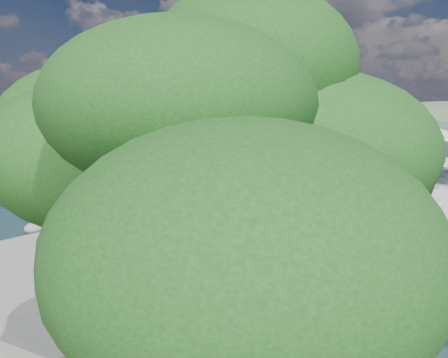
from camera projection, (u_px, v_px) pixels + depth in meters
ground at (154, 246)px, 20.37m from camera, size 1400.00×1400.00×0.00m
boat_ramp at (140, 246)px, 19.46m from camera, size 10.00×18.00×0.50m
shoreline_rocks at (68, 227)px, 23.71m from camera, size 3.20×5.60×0.90m
landing_craft at (310, 170)px, 41.96m from camera, size 11.15×33.59×9.81m
military_truck at (213, 183)px, 22.27m from camera, size 5.01×9.42×4.19m
soldier at (101, 208)px, 21.88m from camera, size 0.71×0.48×1.87m
overhang_tree at (153, 147)px, 6.51m from camera, size 7.62×7.02×6.92m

